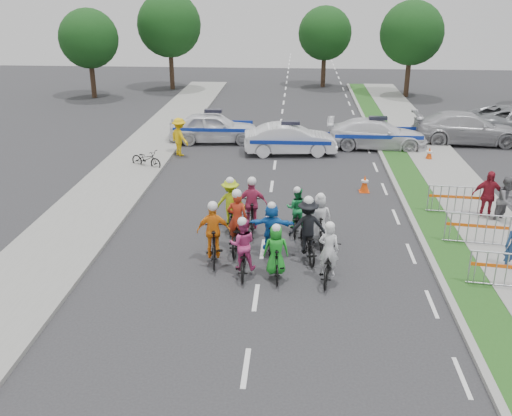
# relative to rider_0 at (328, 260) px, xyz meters

# --- Properties ---
(ground) EXTENTS (90.00, 90.00, 0.00)m
(ground) POSITION_rel_rider_0_xyz_m (-1.94, -1.14, -0.60)
(ground) COLOR #28282B
(ground) RESTS_ON ground
(curb_right) EXTENTS (0.20, 60.00, 0.12)m
(curb_right) POSITION_rel_rider_0_xyz_m (3.16, 3.86, -0.54)
(curb_right) COLOR gray
(curb_right) RESTS_ON ground
(grass_strip) EXTENTS (1.20, 60.00, 0.11)m
(grass_strip) POSITION_rel_rider_0_xyz_m (3.86, 3.86, -0.54)
(grass_strip) COLOR #1F4817
(grass_strip) RESTS_ON ground
(sidewalk_right) EXTENTS (2.40, 60.00, 0.13)m
(sidewalk_right) POSITION_rel_rider_0_xyz_m (5.66, 3.86, -0.53)
(sidewalk_right) COLOR gray
(sidewalk_right) RESTS_ON ground
(sidewalk_left) EXTENTS (3.00, 60.00, 0.13)m
(sidewalk_left) POSITION_rel_rider_0_xyz_m (-8.44, 3.86, -0.53)
(sidewalk_left) COLOR gray
(sidewalk_left) RESTS_ON ground
(rider_0) EXTENTS (0.87, 1.85, 1.81)m
(rider_0) POSITION_rel_rider_0_xyz_m (0.00, 0.00, 0.00)
(rider_0) COLOR black
(rider_0) RESTS_ON ground
(rider_1) EXTENTS (0.75, 1.65, 1.69)m
(rider_1) POSITION_rel_rider_0_xyz_m (-1.45, 0.01, 0.06)
(rider_1) COLOR black
(rider_1) RESTS_ON ground
(rider_2) EXTENTS (0.78, 1.78, 1.79)m
(rider_2) POSITION_rel_rider_0_xyz_m (-2.41, 0.19, 0.07)
(rider_2) COLOR black
(rider_2) RESTS_ON ground
(rider_3) EXTENTS (1.03, 1.93, 1.97)m
(rider_3) POSITION_rel_rider_0_xyz_m (-3.33, 0.88, 0.15)
(rider_3) COLOR black
(rider_3) RESTS_ON ground
(rider_4) EXTENTS (1.22, 2.07, 2.02)m
(rider_4) POSITION_rel_rider_0_xyz_m (-0.57, 1.40, 0.18)
(rider_4) COLOR black
(rider_4) RESTS_ON ground
(rider_5) EXTENTS (1.39, 1.66, 1.74)m
(rider_5) POSITION_rel_rider_0_xyz_m (-1.65, 1.57, 0.14)
(rider_5) COLOR black
(rider_5) RESTS_ON ground
(rider_6) EXTENTS (0.81, 2.03, 2.04)m
(rider_6) POSITION_rel_rider_0_xyz_m (-2.72, 1.79, 0.07)
(rider_6) COLOR black
(rider_6) RESTS_ON ground
(rider_7) EXTENTS (0.79, 1.74, 1.78)m
(rider_7) POSITION_rel_rider_0_xyz_m (-0.17, 2.34, 0.10)
(rider_7) COLOR black
(rider_7) RESTS_ON ground
(rider_8) EXTENTS (0.73, 1.66, 1.65)m
(rider_8) POSITION_rel_rider_0_xyz_m (-0.90, 3.24, 0.02)
(rider_8) COLOR black
(rider_8) RESTS_ON ground
(rider_9) EXTENTS (1.03, 1.92, 1.99)m
(rider_9) POSITION_rel_rider_0_xyz_m (-2.37, 3.15, 0.16)
(rider_9) COLOR black
(rider_9) RESTS_ON ground
(rider_10) EXTENTS (1.09, 1.89, 1.88)m
(rider_10) POSITION_rel_rider_0_xyz_m (-3.11, 3.38, 0.13)
(rider_10) COLOR black
(rider_10) RESTS_ON ground
(police_car_0) EXTENTS (4.77, 2.25, 1.58)m
(police_car_0) POSITION_rel_rider_0_xyz_m (-5.32, 14.80, 0.19)
(police_car_0) COLOR white
(police_car_0) RESTS_ON ground
(police_car_1) EXTENTS (4.61, 2.02, 1.47)m
(police_car_1) POSITION_rel_rider_0_xyz_m (-1.27, 12.79, 0.14)
(police_car_1) COLOR white
(police_car_1) RESTS_ON ground
(police_car_2) EXTENTS (5.16, 2.39, 1.46)m
(police_car_2) POSITION_rel_rider_0_xyz_m (3.08, 14.22, 0.13)
(police_car_2) COLOR white
(police_car_2) RESTS_ON ground
(civilian_sedan) EXTENTS (5.64, 2.45, 1.62)m
(civilian_sedan) POSITION_rel_rider_0_xyz_m (7.88, 15.48, 0.21)
(civilian_sedan) COLOR #ACACB1
(civilian_sedan) RESTS_ON ground
(spectator_1) EXTENTS (1.05, 1.00, 1.70)m
(spectator_1) POSITION_rel_rider_0_xyz_m (6.30, 4.56, 0.25)
(spectator_1) COLOR #5E5D62
(spectator_1) RESTS_ON ground
(spectator_2) EXTENTS (1.10, 0.55, 1.80)m
(spectator_2) POSITION_rel_rider_0_xyz_m (5.74, 4.85, 0.30)
(spectator_2) COLOR maroon
(spectator_2) RESTS_ON ground
(marshal_hiviz) EXTENTS (1.33, 1.32, 1.84)m
(marshal_hiviz) POSITION_rel_rider_0_xyz_m (-6.60, 12.17, 0.32)
(marshal_hiviz) COLOR yellow
(marshal_hiviz) RESTS_ON ground
(barrier_0) EXTENTS (2.05, 0.76, 1.12)m
(barrier_0) POSITION_rel_rider_0_xyz_m (4.76, -0.25, -0.04)
(barrier_0) COLOR #A5A8AD
(barrier_0) RESTS_ON ground
(barrier_1) EXTENTS (2.05, 0.76, 1.12)m
(barrier_1) POSITION_rel_rider_0_xyz_m (4.76, 2.53, -0.04)
(barrier_1) COLOR #A5A8AD
(barrier_1) RESTS_ON ground
(barrier_2) EXTENTS (2.04, 0.68, 1.12)m
(barrier_2) POSITION_rel_rider_0_xyz_m (4.76, 5.16, -0.04)
(barrier_2) COLOR #A5A8AD
(barrier_2) RESTS_ON ground
(cone_0) EXTENTS (0.40, 0.40, 0.70)m
(cone_0) POSITION_rel_rider_0_xyz_m (1.80, 7.49, -0.26)
(cone_0) COLOR #F24C0C
(cone_0) RESTS_ON ground
(cone_1) EXTENTS (0.40, 0.40, 0.70)m
(cone_1) POSITION_rel_rider_0_xyz_m (5.28, 12.02, -0.26)
(cone_1) COLOR #F24C0C
(cone_1) RESTS_ON ground
(parked_bike) EXTENTS (1.69, 1.16, 0.84)m
(parked_bike) POSITION_rel_rider_0_xyz_m (-7.72, 10.00, -0.18)
(parked_bike) COLOR black
(parked_bike) RESTS_ON ground
(tree_0) EXTENTS (4.20, 4.20, 6.30)m
(tree_0) POSITION_rel_rider_0_xyz_m (-15.94, 26.86, 3.59)
(tree_0) COLOR #382619
(tree_0) RESTS_ON ground
(tree_1) EXTENTS (4.55, 4.55, 6.82)m
(tree_1) POSITION_rel_rider_0_xyz_m (7.06, 28.86, 3.94)
(tree_1) COLOR #382619
(tree_1) RESTS_ON ground
(tree_3) EXTENTS (4.90, 4.90, 7.35)m
(tree_3) POSITION_rel_rider_0_xyz_m (-10.94, 30.86, 4.29)
(tree_3) COLOR #382619
(tree_3) RESTS_ON ground
(tree_4) EXTENTS (4.20, 4.20, 6.30)m
(tree_4) POSITION_rel_rider_0_xyz_m (1.06, 32.86, 3.59)
(tree_4) COLOR #382619
(tree_4) RESTS_ON ground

